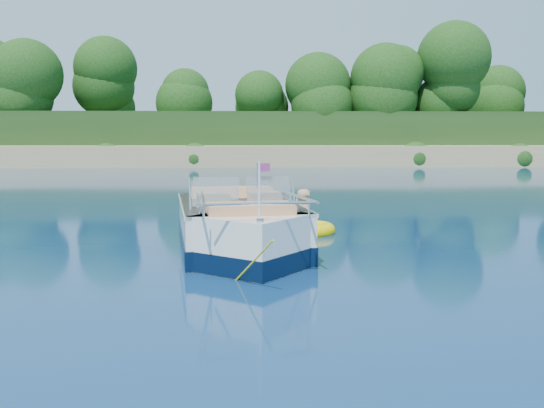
% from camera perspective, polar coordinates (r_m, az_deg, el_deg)
% --- Properties ---
extents(ground, '(160.00, 160.00, 0.00)m').
position_cam_1_polar(ground, '(8.35, 16.72, -9.14)').
color(ground, '#0A214A').
rests_on(ground, ground).
extents(shoreline, '(170.00, 59.00, 6.00)m').
position_cam_1_polar(shoreline, '(71.43, -0.02, 5.46)').
color(shoreline, '#9C8A5B').
rests_on(shoreline, ground).
extents(treeline, '(150.00, 7.12, 8.19)m').
position_cam_1_polar(treeline, '(48.81, 1.04, 10.37)').
color(treeline, black).
rests_on(treeline, ground).
extents(motorboat, '(2.77, 6.20, 2.07)m').
position_cam_1_polar(motorboat, '(11.57, -2.99, -2.52)').
color(motorboat, white).
rests_on(motorboat, ground).
extents(tow_tube, '(1.29, 1.29, 0.32)m').
position_cam_1_polar(tow_tube, '(13.80, 3.48, -2.41)').
color(tow_tube, '#F6D800').
rests_on(tow_tube, ground).
extents(boy, '(0.41, 0.89, 1.74)m').
position_cam_1_polar(boy, '(13.76, 3.09, -2.78)').
color(boy, tan).
rests_on(boy, ground).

